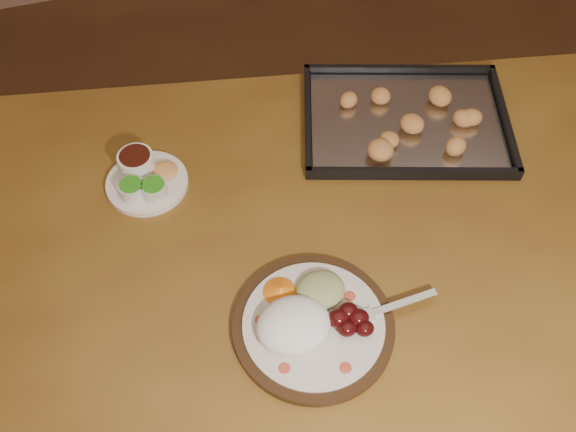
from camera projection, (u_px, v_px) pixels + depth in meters
name	position (u px, v px, depth m)	size (l,w,h in m)	color
ground	(383.00, 357.00, 1.83)	(4.00, 4.00, 0.00)	#51391B
dining_table	(299.00, 271.00, 1.23)	(1.64, 1.17, 0.75)	brown
dinner_plate	(310.00, 321.00, 1.04)	(0.35, 0.27, 0.06)	black
condiment_saucer	(144.00, 178.00, 1.22)	(0.16, 0.16, 0.05)	white
baking_tray	(406.00, 119.00, 1.32)	(0.49, 0.42, 0.04)	black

